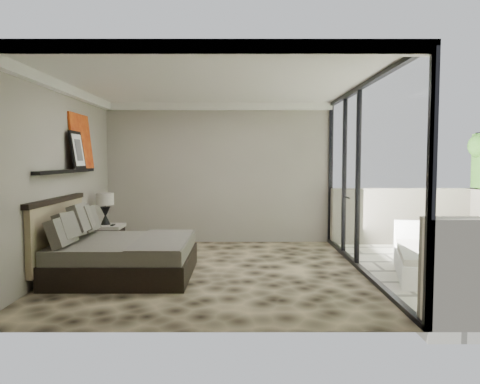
{
  "coord_description": "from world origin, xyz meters",
  "views": [
    {
      "loc": [
        0.41,
        -6.93,
        1.68
      ],
      "look_at": [
        0.42,
        0.4,
        1.17
      ],
      "focal_mm": 35.0,
      "sensor_mm": 36.0,
      "label": 1
    }
  ],
  "objects_px": {
    "ottoman": "(439,238)",
    "lounger": "(429,261)",
    "bed": "(118,254)",
    "table_lamp": "(105,204)",
    "nightstand": "(108,239)"
  },
  "relations": [
    {
      "from": "bed",
      "to": "ottoman",
      "type": "relative_size",
      "value": 3.63
    },
    {
      "from": "nightstand",
      "to": "lounger",
      "type": "relative_size",
      "value": 0.28
    },
    {
      "from": "nightstand",
      "to": "table_lamp",
      "type": "xyz_separation_m",
      "value": [
        -0.04,
        0.02,
        0.61
      ]
    },
    {
      "from": "table_lamp",
      "to": "lounger",
      "type": "distance_m",
      "value": 5.41
    },
    {
      "from": "bed",
      "to": "lounger",
      "type": "height_order",
      "value": "bed"
    },
    {
      "from": "table_lamp",
      "to": "lounger",
      "type": "bearing_deg",
      "value": -17.4
    },
    {
      "from": "nightstand",
      "to": "table_lamp",
      "type": "distance_m",
      "value": 0.61
    },
    {
      "from": "bed",
      "to": "nightstand",
      "type": "distance_m",
      "value": 1.7
    },
    {
      "from": "nightstand",
      "to": "ottoman",
      "type": "xyz_separation_m",
      "value": [
        5.95,
        0.1,
        -0.0
      ]
    },
    {
      "from": "table_lamp",
      "to": "nightstand",
      "type": "bearing_deg",
      "value": -30.02
    },
    {
      "from": "table_lamp",
      "to": "ottoman",
      "type": "xyz_separation_m",
      "value": [
        5.99,
        0.07,
        -0.61
      ]
    },
    {
      "from": "bed",
      "to": "lounger",
      "type": "distance_m",
      "value": 4.49
    },
    {
      "from": "table_lamp",
      "to": "ottoman",
      "type": "distance_m",
      "value": 6.02
    },
    {
      "from": "ottoman",
      "to": "lounger",
      "type": "distance_m",
      "value": 1.89
    },
    {
      "from": "bed",
      "to": "table_lamp",
      "type": "distance_m",
      "value": 1.82
    }
  ]
}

